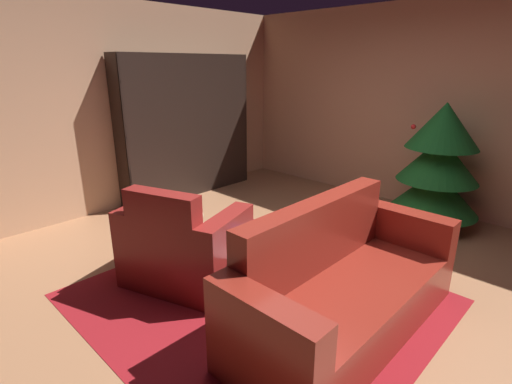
% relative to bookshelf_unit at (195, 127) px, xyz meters
% --- Properties ---
extents(ground_plane, '(6.83, 6.83, 0.00)m').
position_rel_bookshelf_unit_xyz_m(ground_plane, '(2.64, -0.97, -0.99)').
color(ground_plane, '#9E6A48').
extents(wall_back, '(5.82, 0.06, 2.67)m').
position_rel_bookshelf_unit_xyz_m(wall_back, '(2.64, 1.75, 0.34)').
color(wall_back, tan).
rests_on(wall_back, ground).
extents(wall_left, '(0.06, 5.51, 2.67)m').
position_rel_bookshelf_unit_xyz_m(wall_left, '(-0.24, -0.97, 0.34)').
color(wall_left, tan).
rests_on(wall_left, ground).
extents(area_rug, '(2.69, 2.48, 0.01)m').
position_rel_bookshelf_unit_xyz_m(area_rug, '(2.70, -1.47, -0.99)').
color(area_rug, maroon).
rests_on(area_rug, ground).
extents(bookshelf_unit, '(0.32, 2.14, 2.03)m').
position_rel_bookshelf_unit_xyz_m(bookshelf_unit, '(0.00, 0.00, 0.00)').
color(bookshelf_unit, black).
rests_on(bookshelf_unit, ground).
extents(armchair_red, '(1.19, 0.99, 0.94)m').
position_rel_bookshelf_unit_xyz_m(armchair_red, '(2.05, -1.74, -0.66)').
color(armchair_red, maroon).
rests_on(armchair_red, ground).
extents(couch_red, '(0.81, 2.01, 0.94)m').
position_rel_bookshelf_unit_xyz_m(couch_red, '(3.39, -1.28, -0.68)').
color(couch_red, maroon).
rests_on(couch_red, ground).
extents(coffee_table, '(0.60, 0.60, 0.40)m').
position_rel_bookshelf_unit_xyz_m(coffee_table, '(2.58, -1.37, -0.64)').
color(coffee_table, black).
rests_on(coffee_table, ground).
extents(book_stack_on_table, '(0.20, 0.17, 0.15)m').
position_rel_bookshelf_unit_xyz_m(book_stack_on_table, '(2.53, -1.35, -0.52)').
color(book_stack_on_table, '#2D4E98').
rests_on(book_stack_on_table, coffee_table).
extents(bottle_on_table, '(0.07, 0.07, 0.27)m').
position_rel_bookshelf_unit_xyz_m(bottle_on_table, '(2.48, -1.50, -0.48)').
color(bottle_on_table, navy).
rests_on(bottle_on_table, coffee_table).
extents(decorated_tree, '(1.03, 1.03, 1.49)m').
position_rel_bookshelf_unit_xyz_m(decorated_tree, '(3.13, 1.17, -0.23)').
color(decorated_tree, brown).
rests_on(decorated_tree, ground).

